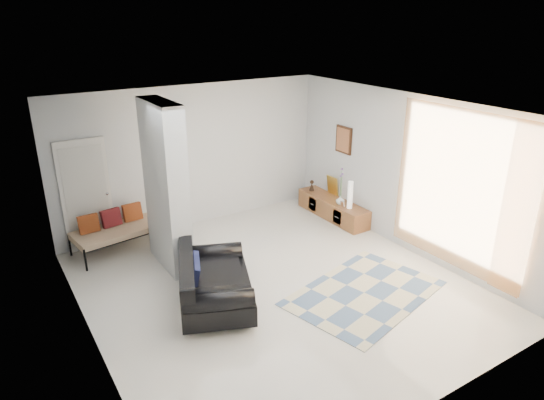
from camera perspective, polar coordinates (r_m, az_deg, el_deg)
floor at (r=7.79m, az=0.41°, el=-10.14°), size 6.00×6.00×0.00m
ceiling at (r=6.77m, az=0.48°, el=10.55°), size 6.00×6.00×0.00m
wall_back at (r=9.69m, az=-9.22°, el=5.06°), size 6.00×0.00×6.00m
wall_front at (r=5.17m, az=19.06°, el=-10.99°), size 6.00×0.00×6.00m
wall_left at (r=6.25m, az=-21.41°, el=-5.49°), size 0.00×6.00×6.00m
wall_right at (r=8.86m, az=15.60°, el=3.02°), size 0.00×6.00×6.00m
partition_column at (r=8.06m, az=-12.39°, el=1.51°), size 0.35×1.20×2.80m
hallway_door at (r=9.20m, az=-21.03°, el=0.51°), size 0.85×0.06×2.04m
curtain at (r=8.11m, az=21.16°, el=1.02°), size 0.00×2.55×2.55m
wall_art at (r=9.94m, az=8.44°, el=7.02°), size 0.04×0.45×0.55m
media_console at (r=10.27m, az=7.15°, el=-0.95°), size 0.45×1.86×0.80m
loveseat at (r=7.25m, az=-7.21°, el=-9.67°), size 1.55×1.93×0.76m
daybed at (r=9.20m, az=-17.23°, el=-3.08°), size 1.87×1.01×0.77m
area_rug at (r=7.75m, az=10.79°, el=-10.69°), size 2.68×2.11×0.01m
cylinder_lamp at (r=9.71m, az=9.18°, el=0.60°), size 0.10×0.10×0.56m
bronze_figurine at (r=10.63m, az=4.70°, el=1.72°), size 0.13×0.13×0.23m
vase at (r=9.93m, az=8.04°, el=0.00°), size 0.20×0.20×0.18m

